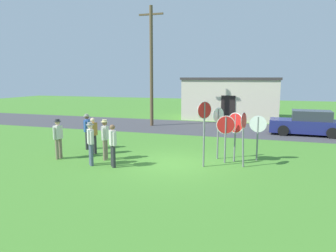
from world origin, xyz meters
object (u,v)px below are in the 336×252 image
at_px(stop_sign_leaning_right, 226,131).
at_px(person_in_teal, 87,129).
at_px(stop_sign_rear_right, 235,128).
at_px(stop_sign_rear_left, 218,125).
at_px(utility_pole, 151,65).
at_px(person_near_signs, 91,141).
at_px(person_holding_notes, 58,136).
at_px(person_on_left, 113,143).
at_px(stop_sign_center_cluster, 204,123).
at_px(person_in_blue, 93,134).
at_px(stop_sign_tallest, 258,130).
at_px(stop_sign_low_front, 243,131).
at_px(parked_car_on_street, 308,124).
at_px(person_with_sunhat, 105,137).

relative_size(stop_sign_leaning_right, person_in_teal, 1.13).
relative_size(stop_sign_rear_right, stop_sign_rear_left, 0.92).
bearing_deg(utility_pole, person_near_signs, -82.37).
xyz_separation_m(stop_sign_rear_left, person_holding_notes, (-6.55, -2.08, -0.50)).
bearing_deg(person_on_left, stop_sign_center_cluster, 18.11).
bearing_deg(person_holding_notes, stop_sign_rear_right, 14.34).
bearing_deg(stop_sign_leaning_right, person_in_blue, -176.85).
xyz_separation_m(person_in_blue, person_in_teal, (-0.84, 0.84, 0.03)).
bearing_deg(person_holding_notes, stop_sign_tallest, 15.90).
height_order(stop_sign_low_front, stop_sign_rear_right, stop_sign_low_front).
xyz_separation_m(stop_sign_rear_right, person_on_left, (-4.46, -2.30, -0.46)).
xyz_separation_m(parked_car_on_street, stop_sign_leaning_right, (-3.96, -8.14, 0.65)).
distance_m(stop_sign_low_front, person_in_blue, 6.70).
bearing_deg(stop_sign_rear_left, utility_pole, 126.92).
height_order(stop_sign_low_front, stop_sign_center_cluster, stop_sign_center_cluster).
height_order(stop_sign_rear_left, person_holding_notes, stop_sign_rear_left).
bearing_deg(person_near_signs, person_in_blue, 118.00).
xyz_separation_m(stop_sign_rear_left, person_in_blue, (-5.54, -0.91, -0.53)).
bearing_deg(stop_sign_tallest, utility_pole, 134.50).
xyz_separation_m(stop_sign_low_front, stop_sign_center_cluster, (-1.46, -0.44, 0.29)).
distance_m(stop_sign_center_cluster, person_with_sunhat, 4.30).
relative_size(stop_sign_rear_left, person_near_signs, 1.29).
distance_m(stop_sign_center_cluster, stop_sign_rear_left, 1.46).
bearing_deg(person_in_blue, stop_sign_leaning_right, 3.15).
relative_size(stop_sign_leaning_right, person_near_signs, 1.13).
xyz_separation_m(utility_pole, stop_sign_leaning_right, (6.51, -8.71, -3.08)).
relative_size(stop_sign_rear_left, person_holding_notes, 1.29).
height_order(stop_sign_tallest, person_with_sunhat, stop_sign_tallest).
xyz_separation_m(utility_pole, stop_sign_low_front, (7.24, -9.09, -2.97)).
bearing_deg(parked_car_on_street, person_in_teal, -144.63).
bearing_deg(utility_pole, stop_sign_rear_right, -50.59).
xyz_separation_m(utility_pole, person_on_left, (2.39, -10.64, -3.47)).
relative_size(stop_sign_rear_left, person_on_left, 1.32).
bearing_deg(person_near_signs, person_with_sunhat, 82.37).
distance_m(stop_sign_leaning_right, stop_sign_center_cluster, 1.16).
xyz_separation_m(stop_sign_low_front, person_near_signs, (-5.81, -1.59, -0.47)).
bearing_deg(person_in_teal, stop_sign_center_cluster, -12.36).
relative_size(stop_sign_leaning_right, stop_sign_tallest, 1.03).
distance_m(parked_car_on_street, stop_sign_center_cluster, 10.16).
bearing_deg(person_on_left, utility_pole, 102.68).
height_order(stop_sign_leaning_right, person_near_signs, stop_sign_leaning_right).
bearing_deg(stop_sign_leaning_right, person_on_left, -154.91).
distance_m(stop_sign_center_cluster, person_in_teal, 6.25).
distance_m(utility_pole, stop_sign_low_front, 11.99).
bearing_deg(stop_sign_rear_right, person_in_teal, 178.88).
bearing_deg(stop_sign_tallest, stop_sign_rear_left, -171.34).
distance_m(stop_sign_rear_left, person_on_left, 4.51).
xyz_separation_m(stop_sign_rear_right, person_holding_notes, (-7.30, -1.87, -0.43)).
bearing_deg(stop_sign_rear_right, person_holding_notes, -165.66).
distance_m(stop_sign_leaning_right, stop_sign_rear_left, 0.73).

